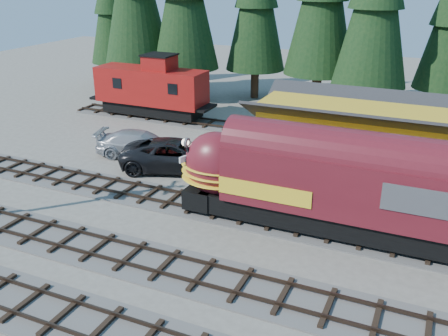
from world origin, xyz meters
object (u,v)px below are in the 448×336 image
at_px(locomotive, 316,186).
at_px(pickup_truck_b, 140,144).
at_px(depot, 361,138).
at_px(pickup_truck_a, 177,155).
at_px(caboose, 152,89).

relative_size(locomotive, pickup_truck_b, 2.46).
xyz_separation_m(depot, pickup_truck_b, (-14.55, -1.12, -2.08)).
bearing_deg(pickup_truck_a, pickup_truck_b, 52.66).
bearing_deg(pickup_truck_b, depot, -100.00).
distance_m(depot, locomotive, 6.59).
xyz_separation_m(pickup_truck_a, pickup_truck_b, (-3.53, 1.16, -0.11)).
relative_size(locomotive, pickup_truck_a, 2.09).
bearing_deg(depot, caboose, 158.32).
bearing_deg(depot, pickup_truck_b, -175.60).
bearing_deg(pickup_truck_a, locomotive, -131.78).
bearing_deg(pickup_truck_a, caboose, 19.65).
distance_m(locomotive, pickup_truck_b, 14.72).
height_order(depot, pickup_truck_b, depot).
bearing_deg(depot, pickup_truck_a, -168.30).
bearing_deg(locomotive, caboose, 142.03).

